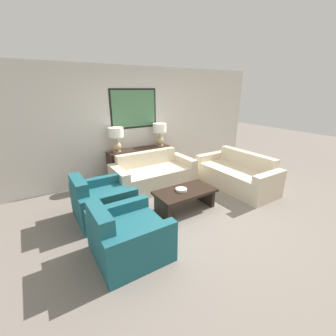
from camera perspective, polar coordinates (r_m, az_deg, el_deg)
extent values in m
plane|color=slate|center=(4.13, 6.73, -12.02)|extent=(20.00, 20.00, 0.00)
cube|color=beige|center=(5.67, -8.69, 10.93)|extent=(7.45, 0.10, 2.65)
cube|color=black|center=(5.58, -8.64, 14.67)|extent=(1.18, 0.01, 0.92)
cube|color=#4C7F56|center=(5.57, -8.62, 14.66)|extent=(1.10, 0.02, 0.84)
cube|color=#332319|center=(5.64, -7.04, 1.16)|extent=(1.57, 0.40, 0.78)
cylinder|color=tan|center=(5.32, -12.75, 4.18)|extent=(0.18, 0.18, 0.02)
sphere|color=tan|center=(5.29, -12.84, 5.39)|extent=(0.21, 0.21, 0.21)
cylinder|color=#8C7A51|center=(5.26, -12.97, 7.09)|extent=(0.02, 0.02, 0.11)
cylinder|color=white|center=(5.23, -13.11, 8.84)|extent=(0.34, 0.34, 0.21)
cylinder|color=tan|center=(5.79, -2.11, 5.89)|extent=(0.18, 0.18, 0.02)
sphere|color=tan|center=(5.76, -2.12, 7.01)|extent=(0.21, 0.21, 0.21)
cylinder|color=#8C7A51|center=(5.73, -2.14, 8.58)|extent=(0.02, 0.02, 0.11)
cylinder|color=white|center=(5.70, -2.16, 10.20)|extent=(0.34, 0.34, 0.21)
cube|color=beige|center=(5.05, -3.06, -2.95)|extent=(1.48, 0.68, 0.45)
cube|color=beige|center=(5.34, -5.38, 0.18)|extent=(1.48, 0.18, 0.78)
cube|color=beige|center=(4.78, -12.29, -3.72)|extent=(0.18, 0.86, 0.61)
cube|color=beige|center=(5.51, 3.95, -0.11)|extent=(0.18, 0.86, 0.61)
cube|color=beige|center=(5.29, 16.05, -2.62)|extent=(0.68, 1.48, 0.45)
cube|color=beige|center=(5.55, 19.18, -0.10)|extent=(0.18, 1.48, 0.78)
cube|color=beige|center=(5.86, 10.74, 0.80)|extent=(0.86, 0.18, 0.61)
cube|color=beige|center=(4.88, 24.06, -4.52)|extent=(0.86, 0.18, 0.61)
cube|color=black|center=(4.16, 4.42, -5.97)|extent=(1.12, 0.60, 0.05)
cube|color=black|center=(4.01, -1.43, -10.16)|extent=(0.07, 0.48, 0.34)
cube|color=black|center=(4.54, 9.40, -6.68)|extent=(0.07, 0.48, 0.34)
cylinder|color=beige|center=(4.12, 3.38, -5.50)|extent=(0.21, 0.21, 0.04)
cube|color=#1E5B66|center=(4.17, -14.76, -8.81)|extent=(0.74, 0.64, 0.43)
cube|color=#1E5B66|center=(4.00, -21.30, -7.90)|extent=(0.18, 0.64, 0.80)
cube|color=#1E5B66|center=(3.78, -14.25, -10.52)|extent=(0.92, 0.14, 0.59)
cube|color=#1E5B66|center=(4.46, -17.56, -6.05)|extent=(0.92, 0.14, 0.59)
cube|color=#1E5B66|center=(3.26, -8.05, -17.15)|extent=(0.74, 0.64, 0.43)
cube|color=#1E5B66|center=(3.04, -16.48, -16.68)|extent=(0.18, 0.64, 0.80)
cube|color=#1E5B66|center=(2.90, -6.37, -20.43)|extent=(0.92, 0.14, 0.59)
cube|color=#1E5B66|center=(3.49, -12.28, -13.11)|extent=(0.92, 0.14, 0.59)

